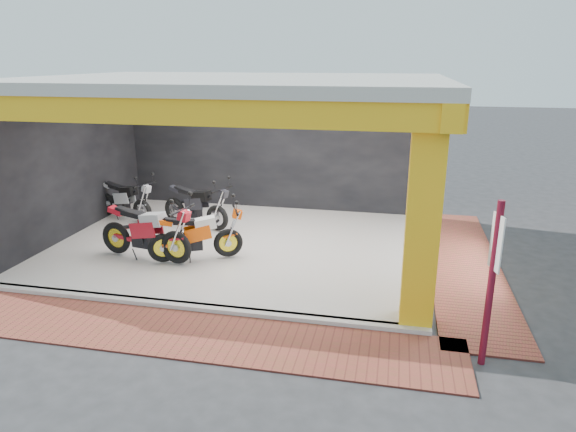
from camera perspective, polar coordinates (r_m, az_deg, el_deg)
ground at (r=9.83m, az=-8.82°, el=-7.51°), size 80.00×80.00×0.00m
showroom_floor at (r=11.55m, az=-5.36°, el=-3.27°), size 8.00×6.00×0.10m
showroom_ceiling at (r=10.84m, az=-5.89°, el=14.60°), size 8.40×6.40×0.20m
back_wall at (r=14.01m, az=-1.78°, el=7.63°), size 8.20×0.20×3.50m
left_wall at (r=12.90m, az=-23.33°, el=5.41°), size 0.20×6.20×3.50m
corner_column at (r=7.92m, az=14.75°, el=-0.43°), size 0.50×0.50×3.50m
header_beam_front at (r=8.06m, az=-12.44°, el=11.31°), size 8.40×0.30×0.40m
header_beam_right at (r=10.37m, az=16.25°, el=12.25°), size 0.30×6.40×0.40m
floor_kerb at (r=8.96m, az=-11.15°, el=-9.84°), size 8.00×0.20×0.10m
paver_front at (r=8.35m, az=-13.24°, el=-12.37°), size 9.00×1.40×0.03m
paver_right at (r=11.18m, az=18.95°, el=-5.07°), size 1.40×7.00×0.03m
signpost at (r=7.32m, az=21.71°, el=-6.44°), size 0.10×0.32×2.36m
moto_hero at (r=10.55m, az=-6.72°, el=-1.49°), size 2.14×1.53×1.23m
moto_row_a at (r=10.34m, az=-12.44°, el=-1.69°), size 2.40×1.24×1.39m
moto_row_b at (r=12.22m, az=-7.92°, el=1.14°), size 2.20×1.37×1.26m
moto_row_d at (r=13.19m, az=-15.97°, el=1.74°), size 2.13×1.34×1.22m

